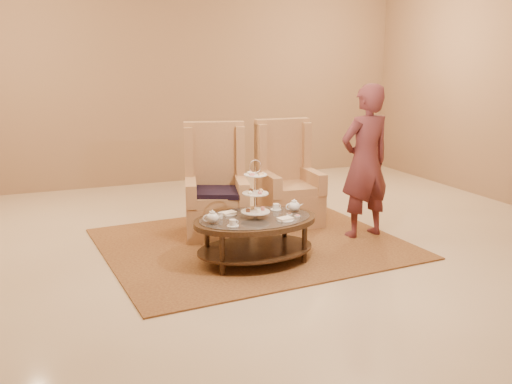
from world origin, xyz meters
name	(u,v)px	position (x,y,z in m)	size (l,w,h in m)	color
ground	(273,255)	(0.00, 0.00, 0.00)	(8.00, 8.00, 0.00)	beige
ceiling	(273,255)	(0.00, 0.00, 0.00)	(8.00, 8.00, 0.02)	silver
wall_back	(176,76)	(0.00, 4.00, 1.75)	(8.00, 0.04, 3.50)	#977252
rug	(252,243)	(-0.08, 0.42, 0.01)	(3.39, 2.89, 0.02)	olive
tea_table	(255,226)	(-0.27, -0.15, 0.39)	(1.30, 0.91, 1.08)	black
armchair_left	(216,197)	(-0.33, 0.94, 0.45)	(0.88, 0.89, 1.32)	tan
armchair_right	(287,189)	(0.65, 1.07, 0.44)	(0.75, 0.77, 1.30)	tan
person	(365,162)	(1.23, 0.20, 0.89)	(0.69, 0.49, 1.78)	#592629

